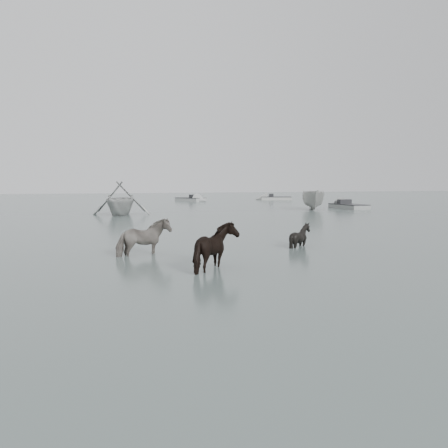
# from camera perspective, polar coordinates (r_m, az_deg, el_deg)

# --- Properties ---
(ground) EXTENTS (140.00, 140.00, 0.00)m
(ground) POSITION_cam_1_polar(r_m,az_deg,el_deg) (12.66, -3.21, -4.98)
(ground) COLOR #4B5A57
(ground) RESTS_ON ground
(pony_pinto) EXTENTS (1.84, 1.29, 1.42)m
(pony_pinto) POSITION_cam_1_polar(r_m,az_deg,el_deg) (13.90, -10.51, -1.14)
(pony_pinto) COLOR black
(pony_pinto) RESTS_ON ground
(pony_dark) EXTENTS (1.55, 1.70, 1.45)m
(pony_dark) POSITION_cam_1_polar(r_m,az_deg,el_deg) (11.49, -0.89, -2.42)
(pony_dark) COLOR black
(pony_dark) RESTS_ON ground
(pony_black) EXTENTS (1.17, 1.06, 1.19)m
(pony_black) POSITION_cam_1_polar(r_m,az_deg,el_deg) (15.78, 9.90, -0.74)
(pony_black) COLOR black
(pony_black) RESTS_ON ground
(rowboat_trail) EXTENTS (4.59, 5.13, 2.42)m
(rowboat_trail) POSITION_cam_1_polar(r_m,az_deg,el_deg) (30.52, -13.33, 3.44)
(rowboat_trail) COLOR #AEB0AE
(rowboat_trail) RESTS_ON ground
(boat_small) EXTENTS (3.15, 4.78, 1.73)m
(boat_small) POSITION_cam_1_polar(r_m,az_deg,el_deg) (35.99, 11.59, 3.24)
(boat_small) COLOR #A2A29E
(boat_small) RESTS_ON ground
(skiff_port) EXTENTS (2.09, 5.09, 0.75)m
(skiff_port) POSITION_cam_1_polar(r_m,az_deg,el_deg) (37.78, 15.98, 2.51)
(skiff_port) COLOR gray
(skiff_port) RESTS_ON ground
(skiff_mid) EXTENTS (4.03, 4.90, 0.75)m
(skiff_mid) POSITION_cam_1_polar(r_m,az_deg,el_deg) (49.92, -4.41, 3.44)
(skiff_mid) COLOR #9FA29F
(skiff_mid) RESTS_ON ground
(skiff_star) EXTENTS (5.26, 2.90, 0.75)m
(skiff_star) POSITION_cam_1_polar(r_m,az_deg,el_deg) (53.22, 6.82, 3.56)
(skiff_star) COLOR #AEAEA9
(skiff_star) RESTS_ON ground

